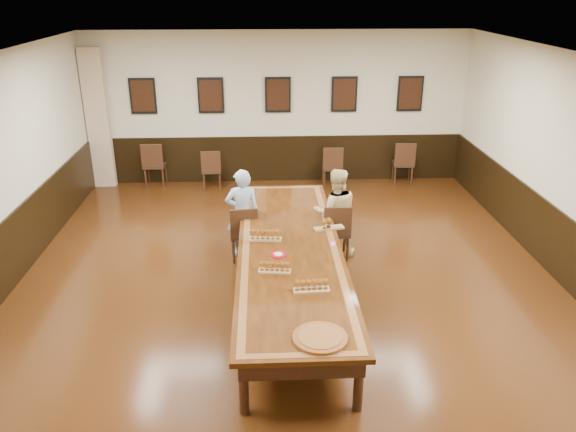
{
  "coord_description": "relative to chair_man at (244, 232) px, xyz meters",
  "views": [
    {
      "loc": [
        -0.35,
        -6.86,
        4.08
      ],
      "look_at": [
        0.0,
        0.5,
        1.0
      ],
      "focal_mm": 35.0,
      "sensor_mm": 36.0,
      "label": 1
    }
  ],
  "objects": [
    {
      "name": "pink_phone",
      "position": [
        1.27,
        -1.14,
        0.3
      ],
      "size": [
        0.08,
        0.14,
        0.01
      ],
      "primitive_type": "cube",
      "rotation": [
        0.0,
        0.0,
        -0.17
      ],
      "color": "#FE54BC",
      "rests_on": "conference_table"
    },
    {
      "name": "wainscoting",
      "position": [
        0.67,
        -1.2,
        0.05
      ],
      "size": [
        8.0,
        10.0,
        1.0
      ],
      "color": "black",
      "rests_on": "floor"
    },
    {
      "name": "chair_man",
      "position": [
        0.0,
        0.0,
        0.0
      ],
      "size": [
        0.47,
        0.5,
        0.91
      ],
      "primitive_type": null,
      "rotation": [
        0.0,
        0.0,
        3.24
      ],
      "color": "black",
      "rests_on": "floor"
    },
    {
      "name": "curtain",
      "position": [
        -3.08,
        3.62,
        1.0
      ],
      "size": [
        0.45,
        0.18,
        2.9
      ],
      "primitive_type": "cube",
      "color": "tan",
      "rests_on": "floor"
    },
    {
      "name": "carved_platter",
      "position": [
        0.86,
        -3.35,
        0.32
      ],
      "size": [
        0.61,
        0.61,
        0.04
      ],
      "color": "#623113",
      "rests_on": "conference_table"
    },
    {
      "name": "posters",
      "position": [
        0.67,
        3.74,
        1.45
      ],
      "size": [
        6.14,
        0.04,
        0.74
      ],
      "color": "black",
      "rests_on": "wall_back"
    },
    {
      "name": "spare_chair_c",
      "position": [
        1.8,
        3.35,
        -0.0
      ],
      "size": [
        0.44,
        0.47,
        0.9
      ],
      "primitive_type": null,
      "rotation": [
        0.0,
        0.0,
        3.11
      ],
      "color": "black",
      "rests_on": "floor"
    },
    {
      "name": "person_woman",
      "position": [
        1.45,
        0.08,
        0.26
      ],
      "size": [
        0.71,
        0.56,
        1.44
      ],
      "primitive_type": "imported",
      "rotation": [
        0.0,
        0.0,
        3.14
      ],
      "color": "beige",
      "rests_on": "floor"
    },
    {
      "name": "conference_table",
      "position": [
        0.67,
        -1.2,
        0.16
      ],
      "size": [
        1.4,
        5.0,
        0.76
      ],
      "color": "black",
      "rests_on": "floor"
    },
    {
      "name": "spare_chair_a",
      "position": [
        -1.99,
        3.59,
        0.03
      ],
      "size": [
        0.46,
        0.5,
        0.97
      ],
      "primitive_type": null,
      "rotation": [
        0.0,
        0.0,
        3.12
      ],
      "color": "black",
      "rests_on": "floor"
    },
    {
      "name": "wall_back",
      "position": [
        0.67,
        3.81,
        1.15
      ],
      "size": [
        8.0,
        0.02,
        3.2
      ],
      "primitive_type": "cube",
      "color": "beige",
      "rests_on": "floor"
    },
    {
      "name": "flight_c",
      "position": [
        0.44,
        -1.91,
        0.37
      ],
      "size": [
        0.42,
        0.17,
        0.15
      ],
      "color": "olive",
      "rests_on": "conference_table"
    },
    {
      "name": "chair_woman",
      "position": [
        1.45,
        -0.01,
        0.01
      ],
      "size": [
        0.43,
        0.47,
        0.92
      ],
      "primitive_type": null,
      "rotation": [
        0.0,
        0.0,
        3.14
      ],
      "color": "black",
      "rests_on": "floor"
    },
    {
      "name": "red_plate_grp",
      "position": [
        0.5,
        -1.45,
        0.31
      ],
      "size": [
        0.21,
        0.21,
        0.03
      ],
      "color": "#AF0B1D",
      "rests_on": "conference_table"
    },
    {
      "name": "spare_chair_d",
      "position": [
        3.37,
        3.49,
        0.02
      ],
      "size": [
        0.48,
        0.52,
        0.94
      ],
      "primitive_type": null,
      "rotation": [
        0.0,
        0.0,
        3.05
      ],
      "color": "black",
      "rests_on": "floor"
    },
    {
      "name": "spare_chair_b",
      "position": [
        -0.77,
        3.33,
        -0.02
      ],
      "size": [
        0.44,
        0.47,
        0.86
      ],
      "primitive_type": null,
      "rotation": [
        0.0,
        0.0,
        3.22
      ],
      "color": "black",
      "rests_on": "floor"
    },
    {
      "name": "flight_a",
      "position": [
        0.34,
        -0.97,
        0.38
      ],
      "size": [
        0.47,
        0.18,
        0.17
      ],
      "color": "olive",
      "rests_on": "conference_table"
    },
    {
      "name": "ceiling",
      "position": [
        0.67,
        -1.2,
        2.76
      ],
      "size": [
        8.0,
        10.0,
        0.02
      ],
      "primitive_type": "cube",
      "color": "white",
      "rests_on": "floor"
    },
    {
      "name": "person_man",
      "position": [
        -0.01,
        0.1,
        0.27
      ],
      "size": [
        0.56,
        0.4,
        1.45
      ],
      "primitive_type": "imported",
      "rotation": [
        0.0,
        0.0,
        3.24
      ],
      "color": "#5291CF",
      "rests_on": "floor"
    },
    {
      "name": "floor",
      "position": [
        0.67,
        -1.2,
        -0.46
      ],
      "size": [
        8.0,
        10.0,
        0.02
      ],
      "primitive_type": "cube",
      "color": "black",
      "rests_on": "ground"
    },
    {
      "name": "flight_d",
      "position": [
        0.86,
        -2.4,
        0.37
      ],
      "size": [
        0.43,
        0.15,
        0.16
      ],
      "color": "olive",
      "rests_on": "conference_table"
    },
    {
      "name": "flight_b",
      "position": [
        1.26,
        -0.63,
        0.37
      ],
      "size": [
        0.46,
        0.23,
        0.17
      ],
      "color": "olive",
      "rests_on": "conference_table"
    }
  ]
}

